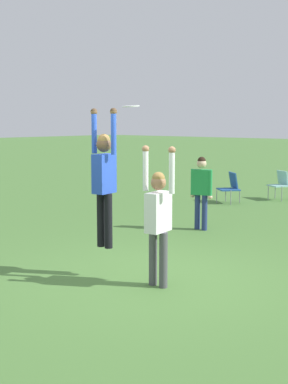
# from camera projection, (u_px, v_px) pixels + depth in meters

# --- Properties ---
(ground_plane) EXTENTS (120.00, 120.00, 0.00)m
(ground_plane) POSITION_uv_depth(u_px,v_px,m) (146.00, 278.00, 8.08)
(ground_plane) COLOR #4C7A38
(person_jumping) EXTENTS (0.51, 0.39, 2.10)m
(person_jumping) POSITION_uv_depth(u_px,v_px,m) (104.00, 175.00, 8.00)
(person_jumping) COLOR black
(person_jumping) RESTS_ON ground_plane
(person_defending) EXTENTS (0.58, 0.45, 2.01)m
(person_defending) POSITION_uv_depth(u_px,v_px,m) (158.00, 213.00, 7.54)
(person_defending) COLOR #4C4C51
(person_defending) RESTS_ON ground_plane
(frisbee) EXTENTS (0.26, 0.26, 0.04)m
(frisbee) POSITION_uv_depth(u_px,v_px,m) (131.00, 106.00, 7.82)
(frisbee) COLOR white
(camping_chair_1) EXTENTS (0.79, 0.87, 0.88)m
(camping_chair_1) POSITION_uv_depth(u_px,v_px,m) (231.00, 186.00, 15.43)
(camping_chair_1) COLOR gray
(camping_chair_1) RESTS_ON ground_plane
(camping_chair_3) EXTENTS (0.71, 0.77, 0.87)m
(camping_chair_3) POSITION_uv_depth(u_px,v_px,m) (280.00, 183.00, 16.05)
(camping_chair_3) COLOR gray
(camping_chair_3) RESTS_ON ground_plane
(person_spectator_far) EXTENTS (0.57, 0.33, 1.59)m
(person_spectator_far) POSITION_uv_depth(u_px,v_px,m) (201.00, 187.00, 11.54)
(person_spectator_far) COLOR navy
(person_spectator_far) RESTS_ON ground_plane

